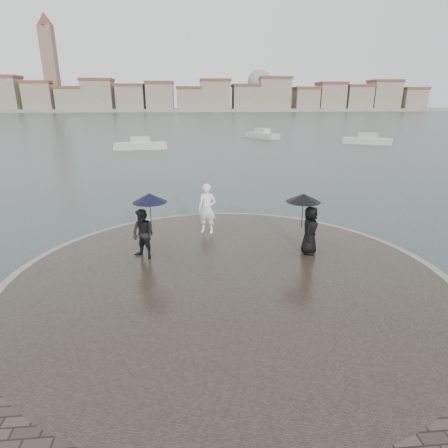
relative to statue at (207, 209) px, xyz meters
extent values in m
plane|color=#2B3835|center=(0.40, -7.15, -1.27)|extent=(400.00, 400.00, 0.00)
cylinder|color=gray|center=(0.40, -3.65, -1.11)|extent=(12.50, 12.50, 0.32)
cylinder|color=#2D261E|center=(0.40, -3.65, -1.09)|extent=(11.90, 11.90, 0.36)
imported|color=white|center=(0.00, 0.00, 0.00)|extent=(0.77, 0.63, 1.82)
imported|color=black|center=(-2.08, -2.17, -0.13)|extent=(0.96, 0.91, 1.56)
cylinder|color=black|center=(-1.83, -2.07, 0.44)|extent=(0.02, 0.02, 0.90)
cone|color=black|center=(-1.83, -2.07, 0.99)|extent=(1.07, 1.07, 0.28)
imported|color=black|center=(3.13, -2.30, -0.13)|extent=(0.80, 0.90, 1.56)
cylinder|color=black|center=(2.88, -2.20, 0.39)|extent=(0.02, 0.02, 0.90)
cone|color=black|center=(2.88, -2.20, 0.91)|extent=(1.11, 1.11, 0.26)
cube|color=gray|center=(0.40, 155.85, -0.67)|extent=(260.00, 20.00, 1.20)
cube|color=gray|center=(-73.60, 152.85, 5.23)|extent=(13.00, 10.00, 13.00)
cube|color=brown|center=(-73.60, 152.85, 12.23)|extent=(13.60, 10.60, 1.00)
cube|color=gray|center=(-59.60, 152.85, 4.23)|extent=(11.00, 10.00, 11.00)
cube|color=brown|center=(-59.60, 152.85, 10.23)|extent=(11.60, 10.60, 1.00)
cube|color=gray|center=(-47.60, 152.85, 3.23)|extent=(10.00, 10.00, 9.00)
cube|color=brown|center=(-47.60, 152.85, 8.23)|extent=(10.60, 10.60, 1.00)
cube|color=gray|center=(-36.60, 152.85, 4.73)|extent=(12.00, 10.00, 12.00)
cube|color=brown|center=(-36.60, 152.85, 11.23)|extent=(12.60, 10.60, 1.00)
cube|color=gray|center=(-23.60, 152.85, 3.73)|extent=(11.00, 10.00, 10.00)
cube|color=brown|center=(-23.60, 152.85, 9.23)|extent=(11.60, 10.60, 1.00)
cube|color=gray|center=(-11.60, 152.85, 4.23)|extent=(11.00, 10.00, 11.00)
cube|color=brown|center=(-11.60, 152.85, 10.23)|extent=(11.60, 10.60, 1.00)
cube|color=gray|center=(0.40, 152.85, 3.23)|extent=(10.00, 10.00, 9.00)
cube|color=brown|center=(0.40, 152.85, 8.23)|extent=(10.60, 10.60, 1.00)
cube|color=gray|center=(11.40, 152.85, 4.73)|extent=(12.00, 10.00, 12.00)
cube|color=brown|center=(11.40, 152.85, 11.23)|extent=(12.60, 10.60, 1.00)
cube|color=gray|center=(24.40, 152.85, 3.73)|extent=(11.00, 10.00, 10.00)
cube|color=brown|center=(24.40, 152.85, 9.23)|extent=(11.60, 10.60, 1.00)
cube|color=gray|center=(36.40, 152.85, 5.23)|extent=(13.00, 10.00, 13.00)
cube|color=brown|center=(36.40, 152.85, 12.23)|extent=(13.60, 10.60, 1.00)
cube|color=gray|center=(50.40, 152.85, 3.23)|extent=(10.00, 10.00, 9.00)
cube|color=brown|center=(50.40, 152.85, 8.23)|extent=(10.60, 10.60, 1.00)
cube|color=gray|center=(61.40, 152.85, 4.23)|extent=(11.00, 10.00, 11.00)
cube|color=brown|center=(61.40, 152.85, 10.23)|extent=(11.60, 10.60, 1.00)
cube|color=gray|center=(73.40, 152.85, 3.73)|extent=(11.00, 10.00, 10.00)
cube|color=brown|center=(73.40, 152.85, 9.23)|extent=(11.60, 10.60, 1.00)
cube|color=gray|center=(85.40, 152.85, 4.73)|extent=(12.00, 10.00, 12.00)
cube|color=brown|center=(85.40, 152.85, 11.23)|extent=(12.60, 10.60, 1.00)
cube|color=gray|center=(98.40, 152.85, 3.23)|extent=(10.00, 10.00, 9.00)
cube|color=brown|center=(98.40, 152.85, 8.23)|extent=(10.60, 10.60, 1.00)
cube|color=#846654|center=(-54.60, 154.85, 14.73)|extent=(5.00, 5.00, 32.00)
cone|color=brown|center=(-54.60, 154.85, 33.23)|extent=(6.80, 6.80, 5.00)
sphere|color=gray|center=(30.40, 154.85, 10.73)|extent=(10.00, 10.00, 10.00)
cube|color=beige|center=(9.50, 38.42, -1.02)|extent=(4.17, 5.55, 0.90)
cube|color=beige|center=(9.50, 38.42, -0.42)|extent=(2.05, 2.33, 0.90)
cube|color=beige|center=(-5.68, 27.90, -1.02)|extent=(5.65, 2.26, 0.90)
cube|color=beige|center=(-5.68, 27.90, -0.42)|extent=(2.13, 1.44, 0.90)
cube|color=beige|center=(20.59, 30.24, -1.02)|extent=(5.54, 4.19, 0.90)
cube|color=beige|center=(20.59, 30.24, -0.42)|extent=(2.33, 2.06, 0.90)
camera|label=1|loc=(-0.63, -13.15, 3.81)|focal=30.00mm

